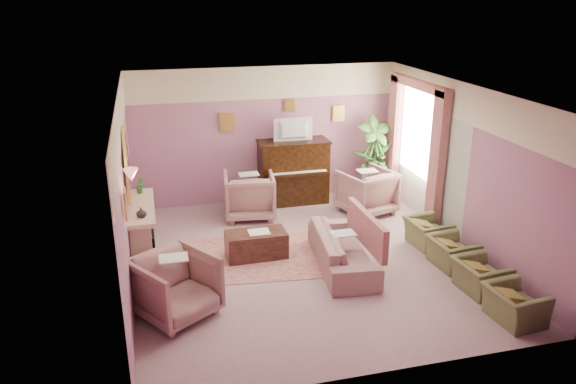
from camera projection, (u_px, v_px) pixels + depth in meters
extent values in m
cube|color=gray|center=(306.00, 260.00, 9.31)|extent=(5.50, 6.00, 0.01)
cube|color=white|center=(308.00, 92.00, 8.35)|extent=(5.50, 6.00, 0.01)
cube|color=slate|center=(266.00, 135.00, 11.56)|extent=(5.50, 0.02, 2.80)
cube|color=slate|center=(384.00, 267.00, 6.10)|extent=(5.50, 0.02, 2.80)
cube|color=slate|center=(126.00, 196.00, 8.19)|extent=(0.02, 6.00, 2.80)
cube|color=slate|center=(463.00, 167.00, 9.47)|extent=(0.02, 6.00, 2.80)
cube|color=beige|center=(265.00, 83.00, 11.18)|extent=(5.50, 0.01, 0.65)
cube|color=#AFB6A8|center=(424.00, 164.00, 10.76)|extent=(0.01, 3.00, 2.15)
cube|color=#CDAF94|center=(142.00, 242.00, 8.70)|extent=(0.30, 1.40, 1.10)
cube|color=black|center=(150.00, 250.00, 8.77)|extent=(0.18, 0.72, 0.68)
cube|color=#FE5A35|center=(153.00, 260.00, 8.84)|extent=(0.06, 0.54, 0.10)
cube|color=#CDAF94|center=(141.00, 207.00, 8.51)|extent=(0.40, 1.55, 0.07)
cube|color=#CDAF94|center=(158.00, 271.00, 8.93)|extent=(0.55, 1.50, 0.02)
ellipsoid|color=gold|center=(127.00, 165.00, 8.24)|extent=(0.04, 0.72, 1.20)
ellipsoid|color=silver|center=(129.00, 165.00, 8.25)|extent=(0.01, 0.60, 1.06)
cone|color=tan|center=(131.00, 175.00, 7.25)|extent=(0.20, 0.20, 0.16)
cube|color=black|center=(293.00, 172.00, 11.64)|extent=(1.40, 0.60, 1.30)
cube|color=black|center=(298.00, 174.00, 11.30)|extent=(1.30, 0.12, 0.06)
cube|color=white|center=(298.00, 172.00, 11.29)|extent=(1.20, 0.08, 0.02)
cube|color=black|center=(293.00, 142.00, 11.42)|extent=(1.45, 0.65, 0.04)
imported|color=black|center=(294.00, 128.00, 11.27)|extent=(0.80, 0.12, 0.48)
cube|color=gold|center=(227.00, 122.00, 11.23)|extent=(0.30, 0.03, 0.38)
cube|color=gold|center=(338.00, 113.00, 11.76)|extent=(0.26, 0.03, 0.34)
cube|color=gold|center=(290.00, 105.00, 11.44)|extent=(0.22, 0.03, 0.26)
cube|color=gold|center=(125.00, 204.00, 6.99)|extent=(0.03, 0.28, 0.36)
cube|color=beige|center=(419.00, 129.00, 10.77)|extent=(0.03, 1.40, 1.80)
cube|color=#9B565A|center=(437.00, 163.00, 10.05)|extent=(0.16, 0.34, 2.60)
cube|color=#9B565A|center=(394.00, 138.00, 11.72)|extent=(0.16, 0.34, 2.60)
cube|color=#9B565A|center=(419.00, 85.00, 10.46)|extent=(0.16, 2.20, 0.16)
imported|color=#367229|center=(140.00, 185.00, 8.95)|extent=(0.16, 0.16, 0.28)
imported|color=beige|center=(141.00, 213.00, 8.02)|extent=(0.16, 0.16, 0.16)
cube|color=#AD6967|center=(258.00, 256.00, 9.43)|extent=(2.68, 2.06, 0.01)
cube|color=#3C1F19|center=(256.00, 245.00, 9.35)|extent=(1.01, 0.51, 0.45)
cube|color=white|center=(259.00, 232.00, 9.28)|extent=(0.35, 0.28, 0.01)
imported|color=#A17873|center=(343.00, 243.00, 9.00)|extent=(0.67, 2.00, 0.81)
cube|color=#9B565A|center=(367.00, 229.00, 9.03)|extent=(0.10, 1.52, 0.56)
imported|color=#A17873|center=(249.00, 193.00, 10.93)|extent=(0.95, 0.95, 0.99)
imported|color=#A17873|center=(366.00, 189.00, 11.13)|extent=(0.95, 0.95, 0.99)
imported|color=#A17873|center=(175.00, 284.00, 7.57)|extent=(0.95, 0.95, 0.99)
imported|color=#62683E|center=(515.00, 300.00, 7.52)|extent=(0.52, 0.74, 0.64)
imported|color=#62683E|center=(481.00, 272.00, 8.26)|extent=(0.52, 0.74, 0.64)
imported|color=#62683E|center=(452.00, 248.00, 9.01)|extent=(0.52, 0.74, 0.64)
imported|color=#62683E|center=(428.00, 228.00, 9.75)|extent=(0.52, 0.74, 0.64)
cylinder|color=silver|center=(373.00, 182.00, 12.02)|extent=(0.52, 0.52, 0.70)
imported|color=#367229|center=(375.00, 158.00, 11.84)|extent=(0.30, 0.30, 0.34)
imported|color=#367229|center=(382.00, 161.00, 11.79)|extent=(0.16, 0.16, 0.28)
cylinder|color=#A94A2E|center=(372.00, 190.00, 12.04)|extent=(0.34, 0.34, 0.34)
imported|color=#367229|center=(374.00, 150.00, 11.74)|extent=(0.76, 0.76, 1.44)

